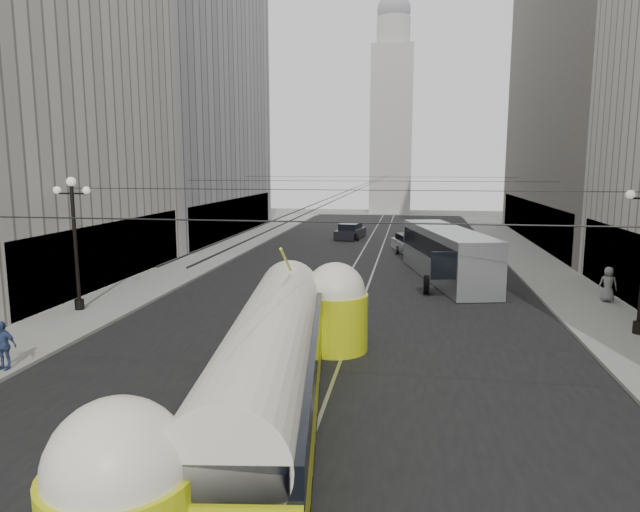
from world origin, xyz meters
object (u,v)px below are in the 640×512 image
(city_bus, at_px, (447,252))
(pedestrian_sidewalk_left, at_px, (3,345))
(streetcar, at_px, (271,365))
(pedestrian_sidewalk_right, at_px, (608,284))

(city_bus, xyz_separation_m, pedestrian_sidewalk_left, (-15.89, -18.87, -0.74))
(pedestrian_sidewalk_left, bearing_deg, streetcar, -13.11)
(streetcar, xyz_separation_m, pedestrian_sidewalk_right, (13.69, 16.01, -0.64))
(pedestrian_sidewalk_right, bearing_deg, city_bus, -24.11)
(city_bus, height_order, pedestrian_sidewalk_left, city_bus)
(pedestrian_sidewalk_right, relative_size, pedestrian_sidewalk_left, 1.07)
(pedestrian_sidewalk_right, bearing_deg, pedestrian_sidewalk_left, 39.58)
(streetcar, bearing_deg, pedestrian_sidewalk_right, 49.47)
(city_bus, distance_m, pedestrian_sidewalk_left, 24.68)
(city_bus, relative_size, pedestrian_sidewalk_right, 7.13)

